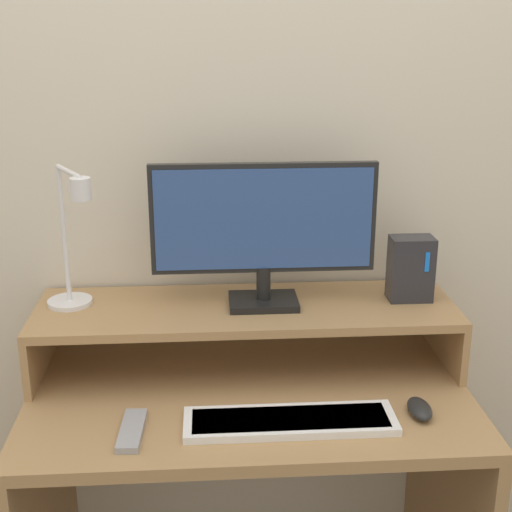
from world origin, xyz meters
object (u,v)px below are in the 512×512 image
Objects in this scene: keyboard at (290,421)px; desk_lamp at (72,250)px; router_dock at (411,269)px; remote_control at (132,431)px; mouse at (420,409)px; monitor at (264,227)px.

desk_lamp is at bearing 149.82° from keyboard.
router_dock is 0.80m from remote_control.
mouse is 0.61× the size of remote_control.
monitor reaches higher than mouse.
mouse is (0.30, 0.02, 0.01)m from keyboard.
desk_lamp is 0.66m from keyboard.
desk_lamp is at bearing -178.49° from router_dock.
keyboard is 0.35m from remote_control.
desk_lamp reaches higher than router_dock.
mouse is 0.65m from remote_control.
monitor is 0.47m from keyboard.
keyboard is 2.93× the size of remote_control.
remote_control is at bearing -154.73° from router_dock.
mouse is at bearing -39.80° from monitor.
remote_control is at bearing -178.11° from keyboard.
desk_lamp is at bearing -178.80° from monitor.
router_dock is (0.38, 0.01, -0.12)m from monitor.
remote_control is (0.16, -0.30, -0.32)m from desk_lamp.
mouse is (0.33, -0.28, -0.36)m from monitor.
monitor is 5.69× the size of mouse.
monitor is 0.40m from router_dock.
keyboard is (0.04, -0.30, -0.36)m from monitor.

